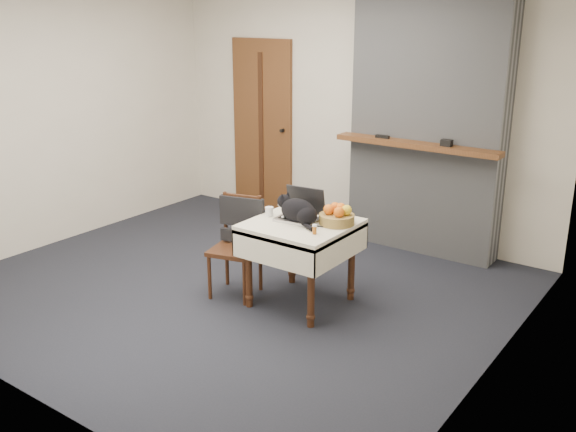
# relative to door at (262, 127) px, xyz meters

# --- Properties ---
(ground) EXTENTS (4.50, 4.50, 0.00)m
(ground) POSITION_rel_door_xyz_m (1.20, -1.97, -1.00)
(ground) COLOR black
(ground) RESTS_ON ground
(room_shell) EXTENTS (4.52, 4.01, 2.61)m
(room_shell) POSITION_rel_door_xyz_m (1.20, -1.51, 0.76)
(room_shell) COLOR beige
(room_shell) RESTS_ON ground
(door) EXTENTS (0.82, 0.10, 2.00)m
(door) POSITION_rel_door_xyz_m (0.00, 0.00, 0.00)
(door) COLOR brown
(door) RESTS_ON ground
(chimney) EXTENTS (1.62, 0.48, 2.60)m
(chimney) POSITION_rel_door_xyz_m (2.10, -0.13, 0.30)
(chimney) COLOR gray
(chimney) RESTS_ON ground
(side_table) EXTENTS (0.78, 0.78, 0.70)m
(side_table) POSITION_rel_door_xyz_m (1.85, -1.88, -0.41)
(side_table) COLOR #3A1D10
(side_table) RESTS_ON ground
(laptop) EXTENTS (0.36, 0.32, 0.25)m
(laptop) POSITION_rel_door_xyz_m (1.79, -1.80, -0.24)
(laptop) COLOR #B7B7BC
(laptop) RESTS_ON side_table
(cat) EXTENTS (0.44, 0.25, 0.22)m
(cat) POSITION_rel_door_xyz_m (1.84, -1.90, -0.20)
(cat) COLOR black
(cat) RESTS_ON side_table
(cream_jar) EXTENTS (0.07, 0.07, 0.08)m
(cream_jar) POSITION_rel_door_xyz_m (1.54, -1.90, -0.26)
(cream_jar) COLOR white
(cream_jar) RESTS_ON side_table
(pill_bottle) EXTENTS (0.04, 0.04, 0.07)m
(pill_bottle) POSITION_rel_door_xyz_m (2.08, -2.05, -0.26)
(pill_bottle) COLOR #9B5113
(pill_bottle) RESTS_ON side_table
(fruit_basket) EXTENTS (0.28, 0.28, 0.16)m
(fruit_basket) POSITION_rel_door_xyz_m (2.10, -1.75, -0.24)
(fruit_basket) COLOR olive
(fruit_basket) RESTS_ON side_table
(desk_clutter) EXTENTS (0.15, 0.02, 0.01)m
(desk_clutter) POSITION_rel_door_xyz_m (2.06, -1.80, -0.30)
(desk_clutter) COLOR black
(desk_clutter) RESTS_ON side_table
(chair) EXTENTS (0.46, 0.45, 0.84)m
(chair) POSITION_rel_door_xyz_m (1.28, -1.98, -0.46)
(chair) COLOR #3A1D10
(chair) RESTS_ON ground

